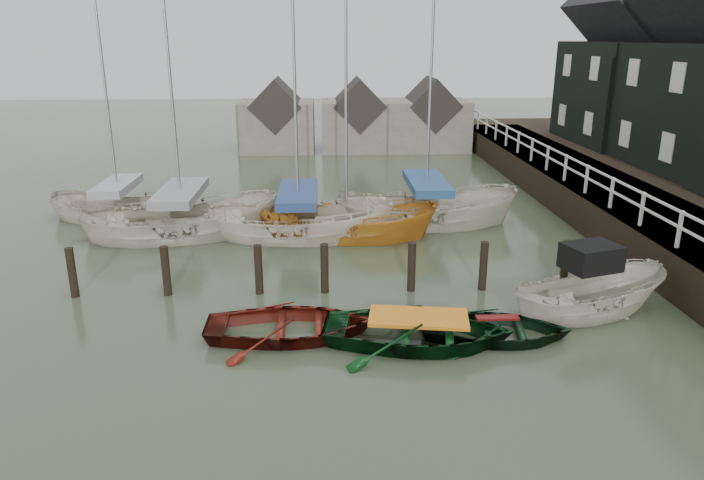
{
  "coord_description": "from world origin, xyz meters",
  "views": [
    {
      "loc": [
        -1.18,
        -13.1,
        6.75
      ],
      "look_at": [
        -0.43,
        3.33,
        1.4
      ],
      "focal_mm": 32.0,
      "sensor_mm": 36.0,
      "label": 1
    }
  ],
  "objects_px": {
    "rowboat_dkgreen": "(496,338)",
    "sailboat_e": "(121,218)",
    "rowboat_red": "(292,336)",
    "rowboat_green": "(418,343)",
    "sailboat_a": "(184,234)",
    "sailboat_c": "(346,236)",
    "sailboat_d": "(425,222)",
    "sailboat_b": "(299,235)",
    "motorboat": "(588,310)"
  },
  "relations": [
    {
      "from": "rowboat_red",
      "to": "sailboat_c",
      "type": "xyz_separation_m",
      "value": [
        1.59,
        7.69,
        0.01
      ]
    },
    {
      "from": "sailboat_b",
      "to": "sailboat_c",
      "type": "height_order",
      "value": "sailboat_b"
    },
    {
      "from": "sailboat_a",
      "to": "rowboat_dkgreen",
      "type": "bearing_deg",
      "value": -143.83
    },
    {
      "from": "sailboat_a",
      "to": "sailboat_d",
      "type": "xyz_separation_m",
      "value": [
        8.83,
        1.1,
        0.0
      ]
    },
    {
      "from": "rowboat_green",
      "to": "sailboat_b",
      "type": "distance_m",
      "value": 8.77
    },
    {
      "from": "rowboat_dkgreen",
      "to": "rowboat_green",
      "type": "bearing_deg",
      "value": 104.02
    },
    {
      "from": "rowboat_dkgreen",
      "to": "sailboat_b",
      "type": "relative_size",
      "value": 0.32
    },
    {
      "from": "sailboat_c",
      "to": "sailboat_d",
      "type": "xyz_separation_m",
      "value": [
        3.05,
        1.45,
        0.05
      ]
    },
    {
      "from": "rowboat_red",
      "to": "sailboat_d",
      "type": "xyz_separation_m",
      "value": [
        4.63,
        9.14,
        0.07
      ]
    },
    {
      "from": "sailboat_b",
      "to": "sailboat_a",
      "type": "bearing_deg",
      "value": 92.08
    },
    {
      "from": "rowboat_green",
      "to": "sailboat_e",
      "type": "bearing_deg",
      "value": 51.4
    },
    {
      "from": "rowboat_green",
      "to": "sailboat_b",
      "type": "bearing_deg",
      "value": 28.58
    },
    {
      "from": "rowboat_green",
      "to": "motorboat",
      "type": "relative_size",
      "value": 0.92
    },
    {
      "from": "rowboat_red",
      "to": "sailboat_d",
      "type": "bearing_deg",
      "value": -28.02
    },
    {
      "from": "rowboat_green",
      "to": "sailboat_d",
      "type": "height_order",
      "value": "sailboat_d"
    },
    {
      "from": "motorboat",
      "to": "sailboat_d",
      "type": "relative_size",
      "value": 0.36
    },
    {
      "from": "rowboat_red",
      "to": "motorboat",
      "type": "distance_m",
      "value": 7.57
    },
    {
      "from": "rowboat_red",
      "to": "sailboat_c",
      "type": "distance_m",
      "value": 7.85
    },
    {
      "from": "sailboat_a",
      "to": "sailboat_e",
      "type": "distance_m",
      "value": 3.59
    },
    {
      "from": "rowboat_red",
      "to": "motorboat",
      "type": "xyz_separation_m",
      "value": [
        7.51,
        0.91,
        0.09
      ]
    },
    {
      "from": "rowboat_dkgreen",
      "to": "sailboat_d",
      "type": "xyz_separation_m",
      "value": [
        -0.17,
        9.46,
        0.07
      ]
    },
    {
      "from": "motorboat",
      "to": "sailboat_d",
      "type": "height_order",
      "value": "sailboat_d"
    },
    {
      "from": "rowboat_green",
      "to": "sailboat_d",
      "type": "relative_size",
      "value": 0.33
    },
    {
      "from": "sailboat_d",
      "to": "rowboat_red",
      "type": "bearing_deg",
      "value": 154.85
    },
    {
      "from": "rowboat_dkgreen",
      "to": "sailboat_a",
      "type": "bearing_deg",
      "value": 55.54
    },
    {
      "from": "rowboat_red",
      "to": "sailboat_b",
      "type": "bearing_deg",
      "value": -0.44
    },
    {
      "from": "rowboat_red",
      "to": "sailboat_d",
      "type": "height_order",
      "value": "sailboat_d"
    },
    {
      "from": "rowboat_green",
      "to": "sailboat_d",
      "type": "distance_m",
      "value": 9.8
    },
    {
      "from": "motorboat",
      "to": "sailboat_b",
      "type": "bearing_deg",
      "value": 30.22
    },
    {
      "from": "rowboat_green",
      "to": "rowboat_dkgreen",
      "type": "relative_size",
      "value": 1.25
    },
    {
      "from": "motorboat",
      "to": "sailboat_c",
      "type": "distance_m",
      "value": 9.0
    },
    {
      "from": "sailboat_d",
      "to": "sailboat_e",
      "type": "height_order",
      "value": "sailboat_d"
    },
    {
      "from": "rowboat_dkgreen",
      "to": "sailboat_c",
      "type": "bearing_deg",
      "value": 30.31
    },
    {
      "from": "sailboat_a",
      "to": "sailboat_b",
      "type": "distance_m",
      "value": 4.11
    },
    {
      "from": "rowboat_dkgreen",
      "to": "sailboat_c",
      "type": "xyz_separation_m",
      "value": [
        -3.22,
        8.01,
        0.01
      ]
    },
    {
      "from": "sailboat_c",
      "to": "sailboat_e",
      "type": "relative_size",
      "value": 0.99
    },
    {
      "from": "rowboat_red",
      "to": "sailboat_a",
      "type": "xyz_separation_m",
      "value": [
        -4.19,
        8.04,
        0.06
      ]
    },
    {
      "from": "rowboat_dkgreen",
      "to": "rowboat_red",
      "type": "bearing_deg",
      "value": 94.6
    },
    {
      "from": "rowboat_red",
      "to": "rowboat_green",
      "type": "distance_m",
      "value": 2.97
    },
    {
      "from": "rowboat_red",
      "to": "sailboat_c",
      "type": "height_order",
      "value": "sailboat_c"
    },
    {
      "from": "rowboat_dkgreen",
      "to": "sailboat_e",
      "type": "xyz_separation_m",
      "value": [
        -11.87,
        10.53,
        0.06
      ]
    },
    {
      "from": "sailboat_d",
      "to": "rowboat_dkgreen",
      "type": "bearing_deg",
      "value": -177.22
    },
    {
      "from": "rowboat_green",
      "to": "sailboat_b",
      "type": "height_order",
      "value": "sailboat_b"
    },
    {
      "from": "rowboat_green",
      "to": "motorboat",
      "type": "height_order",
      "value": "motorboat"
    },
    {
      "from": "sailboat_a",
      "to": "sailboat_c",
      "type": "distance_m",
      "value": 5.79
    },
    {
      "from": "sailboat_b",
      "to": "rowboat_red",
      "type": "bearing_deg",
      "value": -172.91
    },
    {
      "from": "sailboat_b",
      "to": "sailboat_e",
      "type": "height_order",
      "value": "sailboat_b"
    },
    {
      "from": "motorboat",
      "to": "sailboat_e",
      "type": "relative_size",
      "value": 0.46
    },
    {
      "from": "rowboat_dkgreen",
      "to": "sailboat_a",
      "type": "distance_m",
      "value": 12.28
    },
    {
      "from": "rowboat_green",
      "to": "sailboat_e",
      "type": "height_order",
      "value": "sailboat_e"
    }
  ]
}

